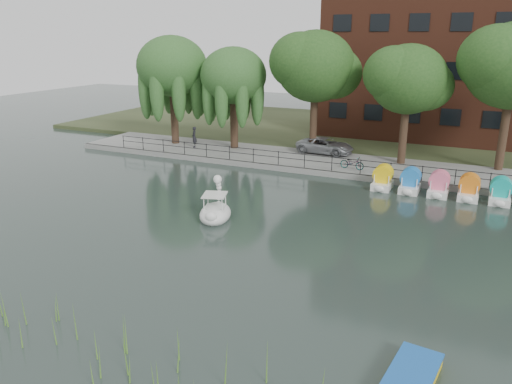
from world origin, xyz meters
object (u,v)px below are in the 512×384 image
Objects in this scene: minivan at (325,144)px; pedestrian at (194,136)px; swan_boat at (215,210)px; yellow_rowboat at (413,375)px; bicycle at (352,162)px.

pedestrian reaches higher than minivan.
swan_boat is 14.72m from yellow_rowboat.
yellow_rowboat is at bearing 7.02° from pedestrian.
swan_boat reaches higher than minivan.
minivan is 2.99× the size of bicycle.
pedestrian reaches higher than yellow_rowboat.
swan_boat reaches higher than bicycle.
minivan is 2.05× the size of yellow_rowboat.
yellow_rowboat is (10.32, -24.79, -0.88)m from minivan.
swan_boat reaches higher than yellow_rowboat.
swan_boat is (-1.19, -15.61, -0.63)m from minivan.
yellow_rowboat is at bearing -56.94° from swan_boat.
pedestrian is 0.79× the size of yellow_rowboat.
minivan reaches higher than bicycle.
bicycle is at bearing 116.01° from yellow_rowboat.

